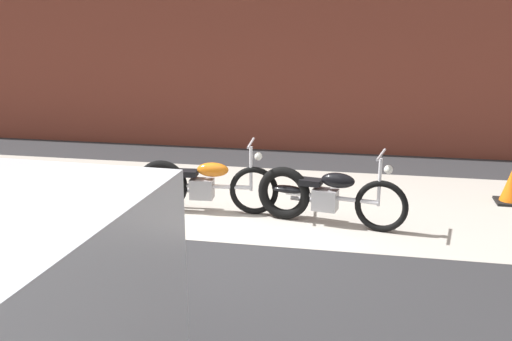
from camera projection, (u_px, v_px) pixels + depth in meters
name	position (u px, v px, depth m)	size (l,w,h in m)	color
ground_plane	(204.00, 241.00, 7.01)	(80.00, 80.00, 0.00)	#2D2D30
sidewalk_slab	(236.00, 197.00, 8.67)	(36.00, 3.50, 0.01)	#B2ADA3
brick_building_wall	(274.00, 23.00, 11.27)	(36.00, 0.50, 5.01)	brown
motorcycle_orange	(196.00, 184.00, 7.96)	(2.01, 0.58, 1.03)	black
motorcycle_black	(320.00, 195.00, 7.51)	(1.99, 0.68, 1.03)	black
traffic_cone	(511.00, 187.00, 8.36)	(0.40, 0.40, 0.55)	orange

